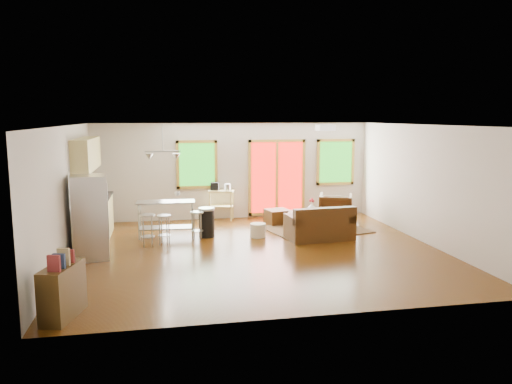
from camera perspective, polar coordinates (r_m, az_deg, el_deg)
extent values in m
cube|color=#391E06|center=(10.46, 0.31, -6.81)|extent=(7.50, 7.00, 0.02)
cube|color=silver|center=(10.08, 0.33, 7.69)|extent=(7.50, 7.00, 0.02)
cube|color=beige|center=(13.62, -2.57, 2.41)|extent=(7.50, 0.02, 2.60)
cube|color=beige|center=(10.16, -20.97, -0.30)|extent=(0.02, 7.00, 2.60)
cube|color=beige|center=(11.52, 18.99, 0.81)|extent=(0.02, 7.00, 2.60)
cube|color=beige|center=(6.84, 6.09, -3.90)|extent=(7.50, 0.02, 2.60)
cube|color=#175E13|center=(13.44, -6.77, 3.14)|extent=(0.94, 0.02, 1.14)
cube|color=olive|center=(13.40, -6.81, 5.73)|extent=(1.10, 0.05, 0.08)
cube|color=olive|center=(13.52, -6.72, 0.56)|extent=(1.10, 0.05, 0.08)
cube|color=olive|center=(13.42, -8.94, 3.08)|extent=(0.08, 0.05, 1.30)
cube|color=olive|center=(13.49, -4.60, 3.19)|extent=(0.08, 0.05, 1.30)
cube|color=red|center=(13.82, 2.40, 1.67)|extent=(1.44, 0.02, 1.94)
cube|color=olive|center=(13.73, 2.43, 5.86)|extent=(1.60, 0.05, 0.08)
cube|color=olive|center=(13.98, 2.37, -2.44)|extent=(1.60, 0.05, 0.08)
cube|color=olive|center=(13.67, -0.70, 1.60)|extent=(0.08, 0.05, 2.10)
cube|color=olive|center=(14.01, 5.42, 1.74)|extent=(0.08, 0.05, 2.10)
cube|color=olive|center=(13.82, 2.40, 1.67)|extent=(0.08, 0.05, 1.94)
cube|color=#175E13|center=(14.27, 9.08, 3.40)|extent=(0.94, 0.02, 1.14)
cube|color=olive|center=(14.22, 9.14, 5.85)|extent=(1.10, 0.05, 0.08)
cube|color=olive|center=(14.33, 9.02, 0.98)|extent=(1.10, 0.05, 0.08)
cube|color=olive|center=(14.10, 7.13, 3.38)|extent=(0.08, 0.05, 1.30)
cube|color=olive|center=(14.45, 10.98, 3.42)|extent=(0.08, 0.05, 1.30)
cube|color=#3C512E|center=(12.44, 6.89, -4.26)|extent=(2.66, 2.28, 0.02)
cube|color=#331C09|center=(11.52, 7.23, -4.34)|extent=(1.52, 0.94, 0.41)
cube|color=#331C09|center=(11.15, 7.90, -2.74)|extent=(1.47, 0.31, 0.37)
cube|color=#331C09|center=(11.23, 4.29, -3.15)|extent=(0.26, 0.84, 0.16)
cube|color=#331C09|center=(11.71, 10.11, -2.77)|extent=(0.26, 0.84, 0.16)
cube|color=#331C09|center=(11.39, 5.67, -3.11)|extent=(0.64, 0.58, 0.12)
cube|color=#331C09|center=(11.63, 8.62, -2.92)|extent=(0.64, 0.58, 0.12)
cube|color=#39270E|center=(12.67, 5.83, -2.42)|extent=(1.08, 0.89, 0.04)
cube|color=#39270E|center=(12.55, 3.92, -3.37)|extent=(0.07, 0.07, 0.34)
cube|color=#39270E|center=(12.47, 7.50, -3.51)|extent=(0.07, 0.07, 0.34)
cube|color=#39270E|center=(12.95, 4.19, -3.00)|extent=(0.07, 0.07, 0.34)
cube|color=#39270E|center=(12.87, 7.66, -3.13)|extent=(0.07, 0.07, 0.34)
imported|color=#331C09|center=(13.22, 9.07, -1.70)|extent=(1.06, 1.03, 0.85)
cube|color=#331C09|center=(13.02, 2.47, -2.83)|extent=(0.67, 0.67, 0.38)
cylinder|color=beige|center=(11.60, 0.21, -4.40)|extent=(0.47, 0.47, 0.32)
imported|color=silver|center=(12.73, 6.38, -1.73)|extent=(0.25, 0.25, 0.19)
sphere|color=red|center=(12.72, 6.54, -1.04)|extent=(0.09, 0.09, 0.07)
sphere|color=red|center=(12.68, 6.25, -0.97)|extent=(0.09, 0.09, 0.07)
sphere|color=red|center=(12.74, 6.41, -0.84)|extent=(0.09, 0.09, 0.07)
imported|color=maroon|center=(12.40, 9.11, -1.76)|extent=(0.24, 0.08, 0.32)
cube|color=#CCBA6C|center=(11.91, -17.89, -3.05)|extent=(0.60, 2.20, 0.90)
cube|color=black|center=(11.83, -17.99, -0.82)|extent=(0.64, 2.24, 0.04)
cube|color=#CCBA6C|center=(11.73, -18.81, 4.14)|extent=(0.36, 2.20, 0.70)
cylinder|color=#B7BABC|center=(11.32, -18.32, -0.68)|extent=(0.12, 0.12, 0.18)
cube|color=black|center=(12.20, -17.79, 0.04)|extent=(0.22, 0.18, 0.20)
cube|color=#B7BABC|center=(10.26, -18.48, -2.76)|extent=(0.74, 0.73, 1.65)
cube|color=gray|center=(10.27, -16.69, -2.68)|extent=(0.10, 0.60, 1.62)
cylinder|color=gray|center=(10.05, -16.57, -2.12)|extent=(0.02, 0.02, 1.10)
cylinder|color=gray|center=(10.44, -16.66, -1.72)|extent=(0.02, 0.02, 1.10)
cube|color=#B7BABC|center=(11.68, -10.28, -1.13)|extent=(1.35, 0.60, 0.04)
cube|color=gray|center=(11.79, -10.20, -4.01)|extent=(1.26, 0.53, 0.03)
cylinder|color=gray|center=(11.60, -13.24, -3.40)|extent=(0.04, 0.04, 0.81)
cylinder|color=gray|center=(11.54, -7.28, -3.30)|extent=(0.04, 0.04, 0.81)
cylinder|color=gray|center=(12.00, -13.06, -3.00)|extent=(0.04, 0.04, 0.81)
cylinder|color=gray|center=(11.94, -7.30, -2.89)|extent=(0.04, 0.04, 0.81)
imported|color=silver|center=(11.70, -8.96, -0.13)|extent=(0.14, 0.12, 0.13)
cylinder|color=#B7BABC|center=(10.94, -12.34, -2.61)|extent=(0.34, 0.34, 0.04)
cylinder|color=gray|center=(11.10, -11.83, -4.28)|extent=(0.02, 0.02, 0.66)
cylinder|color=gray|center=(11.10, -12.75, -4.31)|extent=(0.02, 0.02, 0.66)
cylinder|color=gray|center=(10.92, -12.75, -4.52)|extent=(0.02, 0.02, 0.66)
cylinder|color=gray|center=(10.92, -11.81, -4.49)|extent=(0.02, 0.02, 0.66)
cylinder|color=gray|center=(11.04, -12.26, -4.99)|extent=(0.31, 0.31, 0.01)
cylinder|color=#B7BABC|center=(11.06, -10.48, -2.70)|extent=(0.38, 0.38, 0.04)
cylinder|color=gray|center=(11.18, -9.91, -4.26)|extent=(0.03, 0.03, 0.61)
cylinder|color=gray|center=(11.22, -10.73, -4.23)|extent=(0.03, 0.03, 0.61)
cylinder|color=gray|center=(11.07, -10.97, -4.42)|extent=(0.03, 0.03, 0.61)
cylinder|color=gray|center=(11.02, -10.14, -4.45)|extent=(0.03, 0.03, 0.61)
cylinder|color=gray|center=(11.15, -10.42, -4.88)|extent=(0.35, 0.35, 0.01)
cylinder|color=#B7BABC|center=(11.39, -6.76, -2.32)|extent=(0.36, 0.36, 0.04)
cylinder|color=gray|center=(11.52, -6.27, -3.81)|extent=(0.03, 0.03, 0.61)
cylinder|color=gray|center=(11.54, -7.07, -3.80)|extent=(0.03, 0.03, 0.61)
cylinder|color=gray|center=(11.39, -7.21, -3.98)|extent=(0.03, 0.03, 0.61)
cylinder|color=gray|center=(11.36, -6.39, -3.99)|extent=(0.03, 0.03, 0.61)
cylinder|color=gray|center=(11.48, -6.72, -4.42)|extent=(0.33, 0.33, 0.01)
cylinder|color=black|center=(11.65, -5.66, -3.58)|extent=(0.36, 0.36, 0.64)
cylinder|color=#B7BABC|center=(11.58, -5.68, -1.94)|extent=(0.38, 0.38, 0.05)
cube|color=#CCBA6C|center=(13.43, -3.99, 0.13)|extent=(0.76, 0.60, 0.04)
cube|color=#CCBA6C|center=(13.49, -3.97, -1.59)|extent=(0.72, 0.56, 0.03)
cube|color=#CCBA6C|center=(13.37, -5.30, -1.62)|extent=(0.05, 0.05, 0.80)
cube|color=#CCBA6C|center=(13.28, -2.86, -1.66)|extent=(0.05, 0.05, 0.80)
cube|color=#CCBA6C|center=(13.70, -5.05, -1.37)|extent=(0.05, 0.05, 0.80)
cube|color=#CCBA6C|center=(13.62, -2.67, -1.41)|extent=(0.05, 0.05, 0.80)
cube|color=black|center=(13.44, -4.72, 0.67)|extent=(0.25, 0.24, 0.21)
cylinder|color=#B7BABC|center=(13.39, -3.27, 0.57)|extent=(0.19, 0.19, 0.17)
cube|color=#39270E|center=(7.54, -21.24, -10.55)|extent=(0.54, 0.90, 0.75)
cube|color=maroon|center=(7.14, -22.10, -7.58)|extent=(0.18, 0.09, 0.22)
cube|color=navy|center=(7.26, -21.60, -7.36)|extent=(0.18, 0.09, 0.21)
cube|color=tan|center=(7.38, -21.13, -6.93)|extent=(0.18, 0.09, 0.24)
cube|color=maroon|center=(7.51, -20.65, -6.86)|extent=(0.18, 0.09, 0.19)
cube|color=white|center=(11.08, 7.92, 7.28)|extent=(0.35, 0.35, 0.12)
cylinder|color=gray|center=(11.40, -10.64, 6.10)|extent=(0.02, 0.02, 0.60)
cube|color=gray|center=(11.41, -10.60, 4.59)|extent=(0.80, 0.04, 0.03)
cone|color=#B7BABC|center=(11.42, -12.09, 3.95)|extent=(0.18, 0.18, 0.14)
cone|color=#B7BABC|center=(11.43, -9.08, 4.03)|extent=(0.18, 0.18, 0.14)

